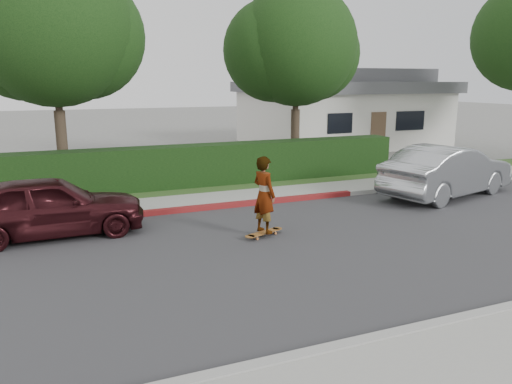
% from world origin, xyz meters
% --- Properties ---
extents(ground, '(120.00, 120.00, 0.00)m').
position_xyz_m(ground, '(0.00, 0.00, 0.00)').
color(ground, slate).
rests_on(ground, ground).
extents(road, '(60.00, 8.00, 0.01)m').
position_xyz_m(road, '(0.00, 0.00, 0.01)').
color(road, '#2D2D30').
rests_on(road, ground).
extents(curb_far, '(60.00, 0.20, 0.15)m').
position_xyz_m(curb_far, '(0.00, 4.10, 0.07)').
color(curb_far, '#9E9E99').
rests_on(curb_far, ground).
extents(curb_red_section, '(12.00, 0.21, 0.15)m').
position_xyz_m(curb_red_section, '(-5.00, 4.10, 0.08)').
color(curb_red_section, maroon).
rests_on(curb_red_section, ground).
extents(sidewalk_far, '(60.00, 1.60, 0.12)m').
position_xyz_m(sidewalk_far, '(0.00, 5.00, 0.06)').
color(sidewalk_far, gray).
rests_on(sidewalk_far, ground).
extents(planting_strip, '(60.00, 1.60, 0.10)m').
position_xyz_m(planting_strip, '(0.00, 6.60, 0.05)').
color(planting_strip, '#2D4C1E').
rests_on(planting_strip, ground).
extents(hedge, '(15.00, 1.00, 1.50)m').
position_xyz_m(hedge, '(-3.00, 7.20, 0.75)').
color(hedge, black).
rests_on(hedge, ground).
extents(tree_left, '(5.99, 5.21, 8.00)m').
position_xyz_m(tree_left, '(-7.51, 8.69, 5.26)').
color(tree_left, '#33261C').
rests_on(tree_left, ground).
extents(tree_center, '(5.66, 4.84, 7.44)m').
position_xyz_m(tree_center, '(1.49, 9.19, 4.90)').
color(tree_center, '#33261C').
rests_on(tree_center, ground).
extents(house, '(10.60, 8.60, 4.30)m').
position_xyz_m(house, '(8.00, 16.00, 2.10)').
color(house, beige).
rests_on(house, ground).
extents(skateboard, '(1.16, 0.63, 0.11)m').
position_xyz_m(skateboard, '(-3.29, 1.13, 0.10)').
color(skateboard, '#B66832').
rests_on(skateboard, ground).
extents(skateboarder, '(0.63, 0.78, 1.84)m').
position_xyz_m(skateboarder, '(-3.29, 1.13, 1.04)').
color(skateboarder, white).
rests_on(skateboarder, skateboard).
extents(car_silver, '(5.31, 2.99, 1.66)m').
position_xyz_m(car_silver, '(3.85, 2.82, 0.83)').
color(car_silver, '#ABAFB2').
rests_on(car_silver, ground).
extents(car_maroon, '(4.39, 1.82, 1.49)m').
position_xyz_m(car_maroon, '(-8.00, 3.13, 0.74)').
color(car_maroon, '#351014').
rests_on(car_maroon, ground).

